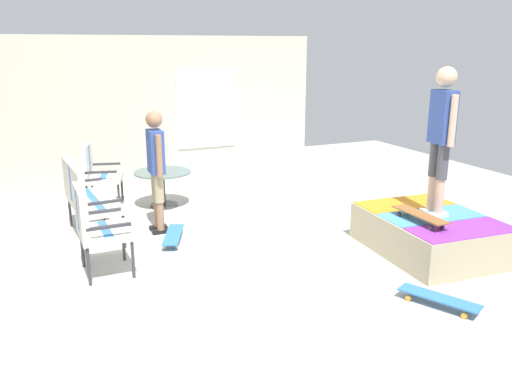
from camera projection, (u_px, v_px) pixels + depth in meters
The scene contains 12 objects.
ground_plane at pixel (273, 253), 6.69m from camera, with size 12.00×12.00×0.10m, color #B2B2AD.
house_facade at pixel (157, 112), 9.47m from camera, with size 0.23×6.00×2.66m.
skate_ramp at pixel (432, 233), 6.55m from camera, with size 1.77×2.02×0.49m.
patio_bench at pixel (84, 194), 6.92m from camera, with size 1.28×0.63×1.02m.
patio_chair_near_house at pixel (96, 170), 8.25m from camera, with size 0.74×0.69×1.02m.
patio_chair_by_wall at pixel (94, 222), 5.80m from camera, with size 0.62×0.55×1.02m.
patio_table at pixel (163, 182), 8.37m from camera, with size 0.90×0.90×0.57m.
person_watching at pixel (156, 163), 7.08m from camera, with size 0.48×0.24×1.67m.
person_skater at pixel (442, 130), 6.21m from camera, with size 0.47×0.28×1.78m.
skateboard_by_bench at pixel (173, 235), 6.94m from camera, with size 0.82×0.49×0.10m.
skateboard_spare at pixel (439, 298), 5.20m from camera, with size 0.81×0.53×0.10m.
skateboard_on_ramp at pixel (420, 215), 6.19m from camera, with size 0.80×0.20×0.10m.
Camera 1 is at (-5.60, 2.74, 2.50)m, focal length 37.03 mm.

